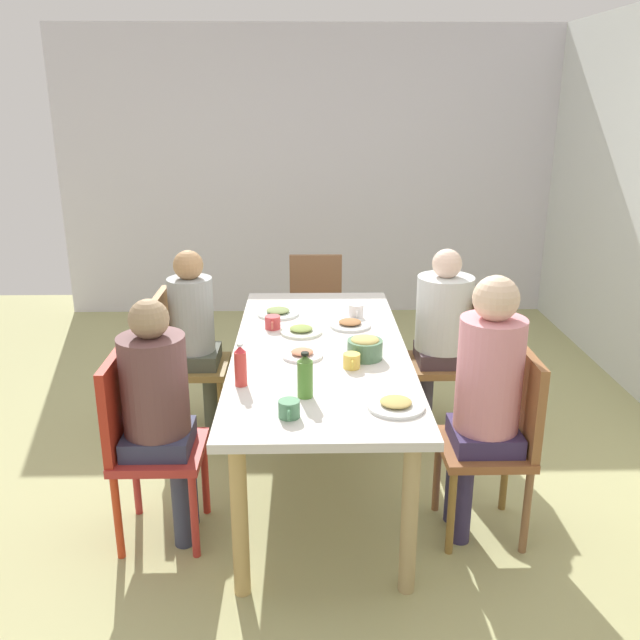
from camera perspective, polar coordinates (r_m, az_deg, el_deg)
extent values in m
plane|color=tan|center=(3.82, 0.00, -12.94)|extent=(7.24, 7.24, 0.00)
cube|color=silver|center=(6.38, -0.60, 12.17)|extent=(0.12, 4.65, 2.60)
cube|color=silver|center=(3.50, 0.00, -2.64)|extent=(2.04, 0.89, 0.04)
cylinder|color=tan|center=(4.50, -4.66, -2.93)|extent=(0.07, 0.07, 0.71)
cylinder|color=tan|center=(2.87, -6.81, -16.42)|extent=(0.07, 0.07, 0.71)
cylinder|color=tan|center=(4.51, 4.15, -2.87)|extent=(0.07, 0.07, 0.71)
cylinder|color=tan|center=(2.89, 7.57, -16.22)|extent=(0.07, 0.07, 0.71)
cube|color=#8F583B|center=(4.84, -0.33, -0.27)|extent=(0.40, 0.40, 0.04)
cylinder|color=olive|center=(5.08, 1.56, -2.05)|extent=(0.04, 0.04, 0.43)
cylinder|color=olive|center=(5.08, -2.27, -2.07)|extent=(0.04, 0.04, 0.43)
cylinder|color=olive|center=(4.77, 1.75, -3.47)|extent=(0.04, 0.04, 0.43)
cylinder|color=brown|center=(4.76, -2.34, -3.50)|extent=(0.04, 0.04, 0.43)
cube|color=brown|center=(4.95, -0.37, 2.98)|extent=(0.04, 0.38, 0.45)
cube|color=olive|center=(4.16, 10.19, -3.76)|extent=(0.40, 0.40, 0.04)
cylinder|color=brown|center=(4.14, 12.79, -7.48)|extent=(0.04, 0.04, 0.43)
cylinder|color=olive|center=(4.44, 11.77, -5.58)|extent=(0.04, 0.04, 0.43)
cylinder|color=olive|center=(4.07, 8.10, -7.64)|extent=(0.04, 0.04, 0.43)
cylinder|color=#885E41|center=(4.37, 7.41, -5.69)|extent=(0.04, 0.04, 0.43)
cube|color=olive|center=(4.12, 12.83, -0.68)|extent=(0.38, 0.04, 0.45)
cylinder|color=#3E3A48|center=(4.16, 8.87, -6.94)|extent=(0.09, 0.09, 0.45)
cylinder|color=#463E39|center=(4.30, 8.51, -6.04)|extent=(0.09, 0.09, 0.45)
cube|color=#48363D|center=(4.14, 10.24, -2.99)|extent=(0.30, 0.30, 0.10)
cylinder|color=silver|center=(4.05, 10.45, 0.59)|extent=(0.33, 0.33, 0.44)
sphere|color=beige|center=(3.97, 10.70, 4.70)|extent=(0.17, 0.17, 0.17)
cube|color=#AF2E2A|center=(3.23, -13.38, -10.78)|extent=(0.40, 0.40, 0.04)
cylinder|color=#B2302C|center=(3.52, -15.31, -12.55)|extent=(0.04, 0.04, 0.43)
cylinder|color=red|center=(3.25, -16.75, -15.59)|extent=(0.04, 0.04, 0.43)
cylinder|color=#B52B21|center=(3.46, -9.70, -12.76)|extent=(0.04, 0.04, 0.43)
cylinder|color=#AF2E29|center=(3.17, -10.59, -15.91)|extent=(0.04, 0.04, 0.43)
cube|color=#AD291A|center=(3.17, -16.90, -6.93)|extent=(0.38, 0.04, 0.45)
cylinder|color=#2A2F4A|center=(3.39, -11.14, -13.36)|extent=(0.09, 0.09, 0.45)
cylinder|color=#353A51|center=(3.25, -11.61, -14.83)|extent=(0.09, 0.09, 0.45)
cube|color=#333652|center=(3.20, -13.46, -9.84)|extent=(0.30, 0.30, 0.10)
cylinder|color=brown|center=(3.08, -13.84, -5.31)|extent=(0.30, 0.30, 0.45)
sphere|color=#9E815F|center=(2.98, -14.28, 0.08)|extent=(0.18, 0.18, 0.18)
cube|color=olive|center=(4.14, -10.56, -3.92)|extent=(0.40, 0.40, 0.04)
cylinder|color=olive|center=(4.41, -12.24, -5.78)|extent=(0.04, 0.04, 0.43)
cylinder|color=olive|center=(4.11, -13.10, -7.71)|extent=(0.04, 0.04, 0.43)
cylinder|color=olive|center=(4.36, -7.82, -5.82)|extent=(0.04, 0.04, 0.43)
cylinder|color=olive|center=(4.05, -8.35, -7.78)|extent=(0.04, 0.04, 0.43)
cube|color=#946132|center=(4.09, -13.24, -0.85)|extent=(0.38, 0.04, 0.45)
cylinder|color=#383948|center=(4.28, -8.90, -6.18)|extent=(0.09, 0.09, 0.45)
cylinder|color=#434839|center=(4.14, -9.18, -7.10)|extent=(0.09, 0.09, 0.45)
cube|color=#43493C|center=(4.12, -10.61, -3.14)|extent=(0.30, 0.30, 0.10)
cylinder|color=#9BA1A1|center=(4.03, -10.83, 0.44)|extent=(0.26, 0.26, 0.44)
sphere|color=tan|center=(3.95, -11.09, 4.57)|extent=(0.17, 0.17, 0.17)
cube|color=#945831|center=(3.26, 13.63, -10.50)|extent=(0.40, 0.40, 0.04)
cylinder|color=brown|center=(3.29, 17.06, -15.18)|extent=(0.04, 0.04, 0.43)
cylinder|color=olive|center=(3.56, 15.38, -12.22)|extent=(0.04, 0.04, 0.43)
cylinder|color=olive|center=(3.20, 11.04, -15.64)|extent=(0.04, 0.04, 0.43)
cylinder|color=brown|center=(3.48, 9.88, -12.54)|extent=(0.04, 0.04, 0.43)
cube|color=#945F35|center=(3.21, 17.08, -6.62)|extent=(0.38, 0.04, 0.45)
cylinder|color=#342D53|center=(3.28, 11.96, -14.55)|extent=(0.09, 0.09, 0.45)
cylinder|color=#2C294C|center=(3.41, 11.36, -13.11)|extent=(0.09, 0.09, 0.45)
cube|color=#372B55|center=(3.24, 13.71, -9.56)|extent=(0.30, 0.30, 0.10)
cylinder|color=pink|center=(3.10, 14.14, -4.48)|extent=(0.29, 0.29, 0.52)
sphere|color=beige|center=(2.99, 14.66, 1.76)|extent=(0.20, 0.20, 0.20)
cylinder|color=silver|center=(3.81, 2.55, -0.45)|extent=(0.23, 0.23, 0.01)
ellipsoid|color=#A56D41|center=(3.80, 2.55, -0.17)|extent=(0.13, 0.13, 0.02)
cylinder|color=white|center=(2.85, 6.42, -7.24)|extent=(0.24, 0.24, 0.01)
ellipsoid|color=tan|center=(2.84, 6.44, -6.88)|extent=(0.13, 0.13, 0.02)
cylinder|color=silver|center=(4.02, -3.57, 0.56)|extent=(0.25, 0.25, 0.01)
ellipsoid|color=#7F9256|center=(4.02, -3.57, 0.82)|extent=(0.14, 0.14, 0.02)
cylinder|color=silver|center=(3.70, -1.61, -1.00)|extent=(0.23, 0.23, 0.01)
ellipsoid|color=#859B4C|center=(3.70, -1.61, -0.72)|extent=(0.13, 0.13, 0.02)
cylinder|color=white|center=(3.37, -1.51, -3.01)|extent=(0.20, 0.20, 0.01)
ellipsoid|color=tan|center=(3.36, -1.52, -2.70)|extent=(0.11, 0.11, 0.02)
cylinder|color=#507A56|center=(3.34, 3.82, -2.49)|extent=(0.18, 0.18, 0.10)
ellipsoid|color=tan|center=(3.33, 3.84, -1.72)|extent=(0.14, 0.14, 0.04)
cylinder|color=white|center=(3.95, 3.07, 0.76)|extent=(0.09, 0.09, 0.08)
torus|color=white|center=(3.90, 3.13, 0.51)|extent=(0.05, 0.01, 0.05)
cylinder|color=#EFC851|center=(3.23, 2.69, -3.46)|extent=(0.08, 0.08, 0.07)
torus|color=gold|center=(3.18, 2.76, -3.81)|extent=(0.05, 0.01, 0.05)
cylinder|color=#4F865D|center=(2.75, -2.63, -7.51)|extent=(0.09, 0.09, 0.07)
torus|color=#4E8C5F|center=(2.70, -2.66, -8.03)|extent=(0.05, 0.01, 0.05)
cylinder|color=#CC4244|center=(3.77, -4.02, -0.20)|extent=(0.09, 0.09, 0.07)
torus|color=#C75545|center=(3.72, -4.06, -0.47)|extent=(0.05, 0.01, 0.05)
cylinder|color=red|center=(3.04, -6.73, -4.11)|extent=(0.06, 0.06, 0.16)
cone|color=red|center=(3.00, -6.79, -2.44)|extent=(0.05, 0.05, 0.03)
cylinder|color=white|center=(3.00, -6.81, -2.08)|extent=(0.03, 0.03, 0.01)
cylinder|color=#4D842E|center=(2.90, -1.27, -5.02)|extent=(0.07, 0.07, 0.16)
cone|color=#4C7A2E|center=(2.87, -1.28, -3.24)|extent=(0.06, 0.06, 0.03)
cylinder|color=black|center=(2.86, -1.28, -2.86)|extent=(0.03, 0.03, 0.01)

